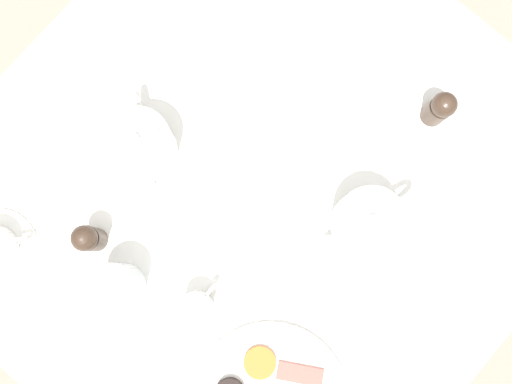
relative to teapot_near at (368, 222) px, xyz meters
name	(u,v)px	position (x,y,z in m)	size (l,w,h in m)	color
ground_plane	(256,221)	(-0.08, 0.18, -0.80)	(8.00, 8.00, 0.00)	gray
table	(256,197)	(-0.08, 0.18, -0.12)	(1.06, 1.01, 0.74)	white
teapot_near	(368,222)	(0.00, 0.00, 0.00)	(0.20, 0.12, 0.13)	white
teapot_far	(141,144)	(-0.16, 0.39, 0.00)	(0.15, 0.17, 0.13)	white
water_glass_tall	(118,286)	(-0.36, 0.25, 0.00)	(0.08, 0.08, 0.10)	white
creamer_jug	(197,306)	(-0.30, 0.13, -0.02)	(0.08, 0.05, 0.07)	white
pepper_grinder	(88,239)	(-0.34, 0.34, 0.00)	(0.05, 0.05, 0.10)	#38281E
salt_grinder	(440,108)	(0.24, 0.03, 0.00)	(0.05, 0.05, 0.10)	#38281E
fork_by_plate	(510,118)	(0.33, -0.08, -0.05)	(0.02, 0.18, 0.00)	silver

